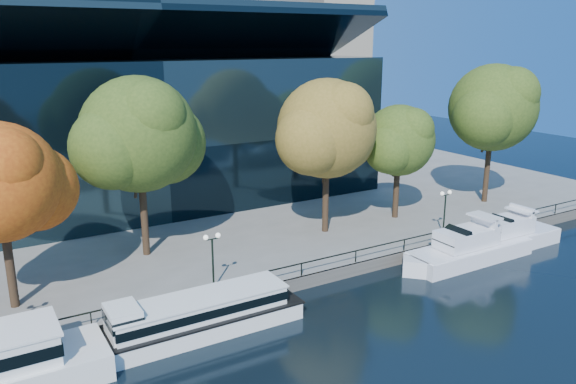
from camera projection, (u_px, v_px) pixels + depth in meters
ground at (326, 305)px, 38.95m from camera, size 160.00×160.00×0.00m
promenade at (159, 186)px, 69.00m from camera, size 90.00×67.08×1.00m
railing at (301, 264)px, 41.14m from camera, size 88.20×0.08×0.99m
convention_building at (132, 128)px, 61.13m from camera, size 50.00×24.57×21.43m
tour_boat at (187, 318)px, 34.54m from camera, size 15.58×3.48×2.96m
cruiser_near at (466, 249)px, 46.22m from camera, size 12.94×3.33×3.75m
cruiser_far at (507, 236)px, 49.28m from camera, size 11.19×3.10×3.66m
tree_1 at (2, 185)px, 34.50m from camera, size 9.40×7.71×12.11m
tree_2 at (141, 137)px, 43.07m from camera, size 11.21×9.19×14.29m
tree_3 at (329, 131)px, 48.71m from camera, size 10.84×8.89×13.72m
tree_4 at (400, 142)px, 53.22m from camera, size 8.48×6.95×11.01m
tree_5 at (494, 110)px, 58.00m from camera, size 11.24×9.21×14.56m
lamp_1 at (212, 248)px, 38.46m from camera, size 1.26×0.36×4.03m
lamp_2 at (445, 202)px, 49.41m from camera, size 1.26×0.36×4.03m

